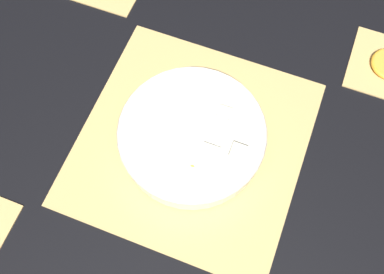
% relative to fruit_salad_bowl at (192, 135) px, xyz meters
% --- Properties ---
extents(ground_plane, '(6.00, 6.00, 0.00)m').
position_rel_fruit_salad_bowl_xyz_m(ground_plane, '(-0.00, 0.00, -0.04)').
color(ground_plane, black).
extents(bamboo_mat_center, '(0.40, 0.41, 0.01)m').
position_rel_fruit_salad_bowl_xyz_m(bamboo_mat_center, '(-0.00, 0.00, -0.03)').
color(bamboo_mat_center, tan).
rests_on(bamboo_mat_center, ground_plane).
extents(fruit_salad_bowl, '(0.26, 0.26, 0.06)m').
position_rel_fruit_salad_bowl_xyz_m(fruit_salad_bowl, '(0.00, 0.00, 0.00)').
color(fruit_salad_bowl, silver).
rests_on(fruit_salad_bowl, bamboo_mat_center).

